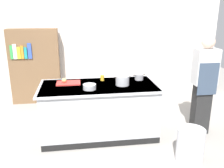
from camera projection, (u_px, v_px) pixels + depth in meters
ground_plane at (100, 134)px, 4.36m from camera, size 10.00×10.00×0.00m
back_wall at (90, 35)px, 5.91m from camera, size 6.40×0.12×3.00m
counter_island at (99, 109)px, 4.23m from camera, size 1.98×0.98×0.90m
cutting_board at (68, 83)px, 4.19m from camera, size 0.40×0.28×0.02m
onion at (64, 80)px, 4.17m from camera, size 0.08×0.08×0.08m
stock_pot at (122, 80)px, 4.09m from camera, size 0.29×0.23×0.16m
sauce_pan at (139, 77)px, 4.40m from camera, size 0.22×0.15×0.10m
mixing_bowl at (90, 87)px, 3.88m from camera, size 0.21×0.21×0.08m
juice_cup at (102, 78)px, 4.35m from camera, size 0.07×0.07×0.10m
trash_bin at (190, 145)px, 3.51m from camera, size 0.39×0.39×0.51m
person_chef at (204, 83)px, 4.16m from camera, size 0.38×0.25×1.72m
bookshelf at (35, 66)px, 5.64m from camera, size 1.10×0.31×1.70m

